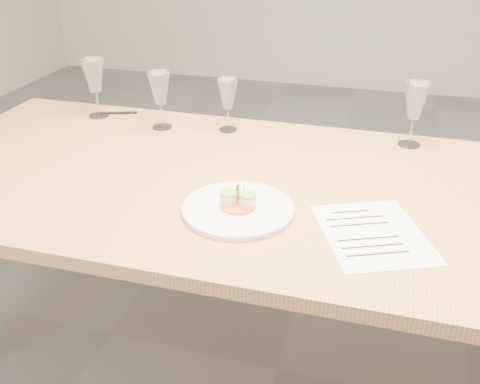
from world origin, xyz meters
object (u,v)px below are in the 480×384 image
(wine_glass_2, at_px, (228,95))
(dinner_plate, at_px, (238,208))
(dining_table, at_px, (285,204))
(wine_glass_0, at_px, (94,77))
(recipe_sheet, at_px, (373,233))
(wine_glass_3, at_px, (416,102))
(wine_glass_1, at_px, (160,89))
(ballpoint_pen, at_px, (119,113))

(wine_glass_2, bearing_deg, dinner_plate, -70.60)
(dining_table, bearing_deg, wine_glass_0, 155.30)
(dinner_plate, relative_size, recipe_sheet, 0.79)
(wine_glass_3, bearing_deg, wine_glass_2, -176.81)
(dinner_plate, height_order, wine_glass_3, wine_glass_3)
(recipe_sheet, height_order, wine_glass_2, wine_glass_2)
(recipe_sheet, bearing_deg, wine_glass_1, 122.56)
(wine_glass_0, relative_size, wine_glass_3, 1.02)
(recipe_sheet, relative_size, wine_glass_1, 1.84)
(dining_table, distance_m, recipe_sheet, 0.34)
(dining_table, distance_m, wine_glass_2, 0.51)
(dinner_plate, bearing_deg, wine_glass_1, 130.17)
(recipe_sheet, relative_size, wine_glass_2, 2.02)
(dining_table, height_order, dinner_plate, dinner_plate)
(ballpoint_pen, height_order, wine_glass_1, wine_glass_1)
(ballpoint_pen, distance_m, wine_glass_0, 0.17)
(dinner_plate, relative_size, wine_glass_2, 1.59)
(recipe_sheet, height_order, wine_glass_3, wine_glass_3)
(dining_table, relative_size, recipe_sheet, 6.29)
(recipe_sheet, height_order, ballpoint_pen, ballpoint_pen)
(wine_glass_0, distance_m, wine_glass_2, 0.53)
(recipe_sheet, bearing_deg, wine_glass_0, 128.20)
(wine_glass_0, distance_m, wine_glass_1, 0.29)
(wine_glass_2, xyz_separation_m, wine_glass_3, (0.64, 0.04, 0.02))
(dining_table, xyz_separation_m, recipe_sheet, (0.26, -0.21, 0.07))
(wine_glass_2, bearing_deg, wine_glass_1, -170.25)
(recipe_sheet, height_order, wine_glass_0, wine_glass_0)
(wine_glass_3, bearing_deg, wine_glass_1, -174.99)
(dinner_plate, bearing_deg, wine_glass_3, 53.65)
(ballpoint_pen, bearing_deg, dinner_plate, -62.57)
(dining_table, bearing_deg, ballpoint_pen, 151.01)
(wine_glass_0, distance_m, wine_glass_3, 1.17)
(wine_glass_2, bearing_deg, recipe_sheet, -46.18)
(ballpoint_pen, height_order, wine_glass_2, wine_glass_2)
(wine_glass_0, bearing_deg, wine_glass_3, 1.46)
(dining_table, relative_size, wine_glass_3, 11.04)
(wine_glass_3, bearing_deg, ballpoint_pen, 179.38)
(wine_glass_0, bearing_deg, ballpoint_pen, 32.99)
(ballpoint_pen, xyz_separation_m, wine_glass_0, (-0.06, -0.04, 0.15))
(wine_glass_1, distance_m, wine_glass_2, 0.25)
(wine_glass_1, relative_size, wine_glass_2, 1.09)
(dinner_plate, distance_m, wine_glass_2, 0.61)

